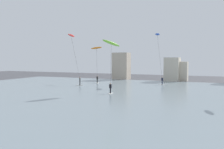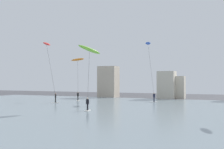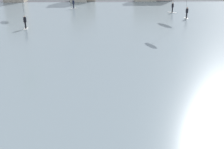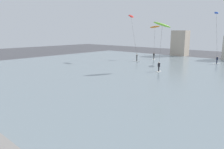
% 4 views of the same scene
% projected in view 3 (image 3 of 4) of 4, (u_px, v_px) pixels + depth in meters
% --- Properties ---
extents(water_bay, '(84.00, 52.00, 0.10)m').
position_uv_depth(water_bay, '(84.00, 31.00, 33.78)').
color(water_bay, gray).
rests_on(water_bay, ground).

